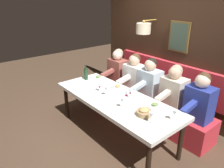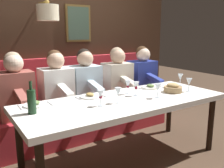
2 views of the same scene
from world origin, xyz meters
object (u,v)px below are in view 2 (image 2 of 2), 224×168
diner_nearest (142,73)px  wine_bottle (32,101)px  diner_near (117,76)px  diner_far (56,83)px  diner_farthest (15,88)px  bread_bowl (173,88)px  dining_table (125,105)px  wine_glass_3 (136,86)px  wine_glass_2 (101,95)px  diner_middle (85,80)px  wine_glass_6 (189,82)px  wine_glass_5 (128,84)px  wine_glass_1 (180,77)px  wine_glass_4 (158,88)px  wine_glass_0 (118,92)px

diner_nearest → wine_bottle: diner_nearest is taller
diner_near → diner_far: (0.00, 0.95, 0.00)m
diner_farthest → wine_bottle: bearing=177.8°
wine_bottle → bread_bowl: bearing=-94.5°
dining_table → diner_near: 1.02m
diner_nearest → diner_far: 1.43m
wine_bottle → wine_glass_3: bearing=-90.8°
wine_glass_2 → bread_bowl: size_ratio=0.75×
diner_middle → diner_farthest: 0.92m
wine_glass_3 → wine_glass_6: bearing=-105.7°
wine_glass_5 → bread_bowl: size_ratio=0.75×
dining_table → diner_near: diner_near is taller
wine_glass_1 → wine_glass_4: (-0.30, 0.69, 0.00)m
diner_near → bread_bowl: 0.95m
wine_glass_0 → dining_table: bearing=-64.0°
wine_glass_1 → wine_bottle: 2.02m
wine_glass_6 → wine_bottle: (0.21, 1.86, -0.00)m
wine_glass_0 → wine_glass_5: (0.25, -0.31, -0.00)m
dining_table → wine_glass_6: (-0.13, -0.88, 0.18)m
diner_middle → wine_glass_5: size_ratio=4.82×
wine_glass_1 → wine_glass_3: same height
dining_table → diner_far: diner_far is taller
wine_glass_1 → bread_bowl: wine_glass_1 is taller
diner_farthest → wine_glass_1: bearing=-110.3°
diner_near → diner_middle: same height
diner_near → wine_glass_0: 1.15m
diner_middle → wine_glass_4: (-1.03, -0.37, 0.04)m
wine_glass_0 → wine_glass_1: 1.19m
diner_nearest → wine_glass_4: 1.21m
dining_table → diner_far: bearing=27.1°
dining_table → wine_glass_4: (-0.15, -0.34, 0.18)m
diner_middle → wine_glass_3: bearing=-164.1°
wine_glass_3 → wine_glass_1: bearing=-84.3°
wine_glass_5 → bread_bowl: bearing=-114.0°
wine_glass_5 → wine_glass_3: bearing=-165.7°
diner_farthest → wine_glass_5: (-0.70, -1.12, 0.04)m
wine_glass_5 → wine_bottle: 1.16m
wine_glass_5 → wine_glass_2: bearing=114.7°
diner_middle → diner_farthest: (0.00, 0.92, 0.00)m
diner_near → diner_far: same height
wine_glass_1 → diner_near: bearing=35.9°
diner_near → wine_glass_6: size_ratio=4.82×
wine_glass_3 → wine_glass_6: (-0.19, -0.68, 0.00)m
diner_nearest → diner_near: size_ratio=1.00×
wine_glass_1 → wine_bottle: bearing=91.9°
diner_near → diner_middle: 0.53m
diner_farthest → wine_bottle: size_ratio=2.64×
wine_glass_2 → wine_bottle: (0.14, 0.64, 0.00)m
diner_near → wine_glass_6: bearing=-159.5°
wine_glass_5 → wine_glass_6: 0.77m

